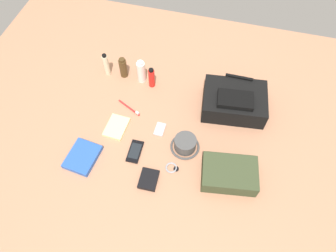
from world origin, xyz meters
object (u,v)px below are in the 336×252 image
(toothpaste_tube, at_px, (141,72))
(paperback_novel, at_px, (83,157))
(media_player, at_px, (160,129))
(wallet, at_px, (149,179))
(backpack, at_px, (234,101))
(toothbrush, at_px, (130,108))
(cologne_bottle, at_px, (123,68))
(notepad, at_px, (116,127))
(cell_phone, at_px, (135,151))
(sunscreen_spray, at_px, (152,78))
(toiletry_pouch, at_px, (229,173))
(bucket_hat, at_px, (185,144))
(wristwatch, at_px, (172,168))
(lotion_bottle, at_px, (106,65))

(toothpaste_tube, xyz_separation_m, paperback_novel, (-0.14, -0.60, -0.06))
(media_player, height_order, wallet, wallet)
(backpack, bearing_deg, toothbrush, -164.65)
(cologne_bottle, bearing_deg, wallet, -61.51)
(notepad, bearing_deg, cell_phone, -35.79)
(toothpaste_tube, relative_size, notepad, 1.06)
(toothbrush, height_order, wallet, wallet)
(paperback_novel, xyz_separation_m, toothbrush, (0.14, 0.37, -0.01))
(sunscreen_spray, bearing_deg, notepad, -107.20)
(toiletry_pouch, distance_m, media_player, 0.45)
(bucket_hat, bearing_deg, cell_phone, -159.25)
(backpack, distance_m, media_player, 0.45)
(toothbrush, bearing_deg, wristwatch, -42.99)
(lotion_bottle, distance_m, paperback_novel, 0.61)
(backpack, bearing_deg, toothpaste_tube, 172.83)
(toothpaste_tube, distance_m, media_player, 0.39)
(bucket_hat, relative_size, sunscreen_spray, 1.13)
(bucket_hat, relative_size, notepad, 1.06)
(media_player, bearing_deg, cologne_bottle, 133.94)
(toothpaste_tube, bearing_deg, bucket_hat, -47.48)
(paperback_novel, relative_size, notepad, 1.31)
(toothbrush, height_order, notepad, toothbrush)
(toothpaste_tube, height_order, paperback_novel, toothpaste_tube)
(toiletry_pouch, bearing_deg, cologne_bottle, 144.77)
(cell_phone, bearing_deg, toiletry_pouch, -1.80)
(toiletry_pouch, xyz_separation_m, cell_phone, (-0.51, 0.02, -0.04))
(lotion_bottle, relative_size, paperback_novel, 0.82)
(bucket_hat, height_order, cell_phone, bucket_hat)
(toothbrush, bearing_deg, lotion_bottle, 134.00)
(sunscreen_spray, xyz_separation_m, wristwatch, (0.26, -0.51, -0.06))
(lotion_bottle, xyz_separation_m, paperback_novel, (0.08, -0.60, -0.06))
(sunscreen_spray, bearing_deg, bucket_hat, -51.93)
(backpack, xyz_separation_m, lotion_bottle, (-0.80, 0.07, 0.01))
(cell_phone, bearing_deg, bucket_hat, 20.75)
(toothpaste_tube, height_order, cell_phone, toothpaste_tube)
(backpack, bearing_deg, bucket_hat, -123.02)
(lotion_bottle, bearing_deg, toiletry_pouch, -31.19)
(cell_phone, bearing_deg, media_player, 61.31)
(cologne_bottle, distance_m, wallet, 0.73)
(media_player, distance_m, notepad, 0.24)
(wallet, bearing_deg, notepad, 134.05)
(lotion_bottle, distance_m, wallet, 0.78)
(bucket_hat, height_order, wristwatch, bucket_hat)
(bucket_hat, xyz_separation_m, toothpaste_tube, (-0.37, 0.40, 0.04))
(toiletry_pouch, xyz_separation_m, wallet, (-0.39, -0.12, -0.03))
(sunscreen_spray, xyz_separation_m, cell_phone, (0.04, -0.47, -0.06))
(cologne_bottle, xyz_separation_m, paperback_novel, (-0.02, -0.61, -0.05))
(notepad, bearing_deg, lotion_bottle, 120.28)
(toiletry_pouch, xyz_separation_m, toothpaste_tube, (-0.62, 0.51, 0.03))
(lotion_bottle, bearing_deg, paperback_novel, -82.35)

